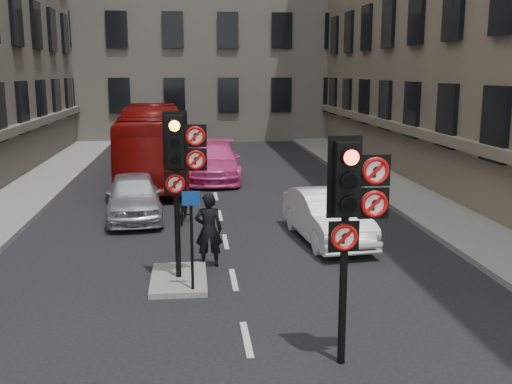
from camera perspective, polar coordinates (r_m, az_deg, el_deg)
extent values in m
cube|color=gray|center=(21.58, 15.85, -0.84)|extent=(3.00, 50.00, 0.16)
cube|color=gray|center=(13.29, -7.36, -8.23)|extent=(1.20, 2.00, 0.12)
cylinder|color=black|center=(9.42, 8.28, -9.27)|extent=(0.12, 0.12, 2.40)
cube|color=black|center=(8.95, 8.60, 1.27)|extent=(0.36, 0.28, 1.10)
cube|color=black|center=(9.08, 8.40, 1.41)|extent=(0.52, 0.03, 1.25)
cylinder|color=#FF1407|center=(8.66, 9.09, 3.26)|extent=(0.22, 0.01, 0.22)
cylinder|color=black|center=(8.72, 9.01, 0.98)|extent=(0.22, 0.01, 0.22)
cylinder|color=black|center=(8.79, 8.94, -1.26)|extent=(0.22, 0.01, 0.22)
cube|color=black|center=(9.03, 11.24, 2.03)|extent=(0.47, 0.05, 0.47)
cylinder|color=white|center=(8.99, 11.31, 1.99)|extent=(0.41, 0.02, 0.41)
torus|color=#BF0C0A|center=(8.98, 11.34, 1.98)|extent=(0.41, 0.06, 0.41)
cube|color=#BF0C0A|center=(8.97, 11.35, 1.97)|extent=(0.25, 0.01, 0.25)
cube|color=black|center=(9.12, 11.12, -1.06)|extent=(0.47, 0.05, 0.47)
cylinder|color=white|center=(9.09, 11.19, -1.12)|extent=(0.41, 0.02, 0.41)
torus|color=#BF0C0A|center=(9.07, 11.22, -1.14)|extent=(0.41, 0.06, 0.41)
cube|color=#BF0C0A|center=(9.07, 11.23, -1.15)|extent=(0.25, 0.01, 0.25)
cube|color=black|center=(9.12, 8.35, -4.20)|extent=(0.47, 0.05, 0.47)
cylinder|color=white|center=(9.09, 8.41, -4.27)|extent=(0.41, 0.02, 0.41)
torus|color=#BF0C0A|center=(9.07, 8.44, -4.30)|extent=(0.41, 0.06, 0.41)
cube|color=#BF0C0A|center=(9.07, 8.45, -4.31)|extent=(0.25, 0.01, 0.25)
cylinder|color=black|center=(12.92, -7.50, -2.96)|extent=(0.12, 0.12, 2.40)
cube|color=black|center=(12.60, -7.71, 4.77)|extent=(0.36, 0.28, 1.10)
cube|color=black|center=(12.73, -7.70, 4.84)|extent=(0.52, 0.03, 1.25)
cylinder|color=orange|center=(12.32, -7.78, 6.26)|extent=(0.22, 0.02, 0.22)
cylinder|color=black|center=(12.36, -7.73, 4.64)|extent=(0.22, 0.02, 0.22)
cylinder|color=black|center=(12.40, -7.69, 3.04)|extent=(0.22, 0.02, 0.22)
cube|color=black|center=(12.56, -5.80, 5.35)|extent=(0.47, 0.05, 0.47)
cylinder|color=white|center=(12.52, -5.80, 5.33)|extent=(0.41, 0.02, 0.41)
torus|color=#BF0C0A|center=(12.51, -5.80, 5.32)|extent=(0.41, 0.06, 0.41)
cube|color=#BF0C0A|center=(12.50, -5.80, 5.32)|extent=(0.25, 0.02, 0.25)
cube|color=black|center=(12.63, -5.76, 3.09)|extent=(0.47, 0.05, 0.47)
cylinder|color=white|center=(12.59, -5.76, 3.07)|extent=(0.41, 0.02, 0.41)
torus|color=#BF0C0A|center=(12.57, -5.75, 3.06)|extent=(0.41, 0.06, 0.41)
cube|color=#BF0C0A|center=(12.57, -5.75, 3.05)|extent=(0.25, 0.02, 0.25)
cube|color=black|center=(12.71, -7.70, 0.82)|extent=(0.47, 0.05, 0.47)
cylinder|color=white|center=(12.67, -7.70, 0.79)|extent=(0.41, 0.02, 0.41)
torus|color=#BF0C0A|center=(12.66, -7.70, 0.77)|extent=(0.41, 0.06, 0.41)
cube|color=#BF0C0A|center=(12.65, -7.70, 0.77)|extent=(0.25, 0.02, 0.25)
imported|color=#B8B9C1|center=(18.91, -11.57, -0.39)|extent=(2.09, 4.30, 1.42)
imported|color=white|center=(16.22, 6.78, -2.28)|extent=(1.85, 4.27, 1.37)
imported|color=#E94498|center=(25.24, -3.96, 2.88)|extent=(2.36, 5.32, 1.52)
imported|color=maroon|center=(25.75, -9.88, 4.63)|extent=(3.09, 11.08, 3.05)
imported|color=black|center=(18.34, -6.92, -1.32)|extent=(0.60, 1.64, 0.97)
imported|color=black|center=(14.01, -4.53, -3.61)|extent=(0.65, 0.43, 1.76)
cylinder|color=black|center=(12.19, -6.13, -4.73)|extent=(0.06, 0.06, 2.02)
cube|color=navy|center=(11.92, -6.23, -0.61)|extent=(0.35, 0.06, 0.28)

